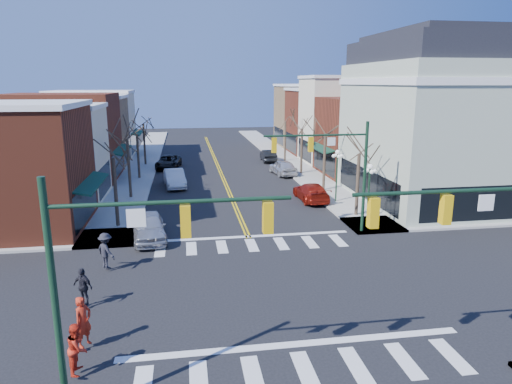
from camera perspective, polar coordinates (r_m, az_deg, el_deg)
name	(u,v)px	position (r m, az deg, el deg)	size (l,w,h in m)	color
ground	(271,290)	(21.94, 1.90, -12.20)	(160.00, 160.00, 0.00)	black
sidewalk_left	(128,195)	(40.82, -15.70, -0.36)	(3.50, 70.00, 0.15)	#9E9B93
sidewalk_right	(324,188)	(42.41, 8.46, 0.51)	(3.50, 70.00, 0.15)	#9E9B93
bldg_left_brick_a	(2,170)	(33.74, -29.17, 2.39)	(10.00, 8.50, 8.00)	maroon
bldg_left_stucco_a	(39,156)	(41.03, -25.52, 4.13)	(10.00, 7.00, 7.50)	beige
bldg_left_brick_b	(63,138)	(48.63, -22.99, 6.24)	(10.00, 9.00, 8.50)	maroon
bldg_left_tan	(81,133)	(56.66, -21.01, 6.95)	(10.00, 7.50, 7.80)	#9A7B55
bldg_left_stucco_b	(94,125)	(64.21, -19.63, 7.91)	(10.00, 8.00, 8.20)	beige
bldg_right_brick_a	(371,137)	(49.40, 14.17, 6.70)	(10.00, 8.50, 8.00)	maroon
bldg_right_stucco	(346,121)	(56.48, 11.16, 8.69)	(10.00, 7.00, 10.00)	beige
bldg_right_brick_b	(327,122)	(63.62, 8.82, 8.62)	(10.00, 8.00, 8.50)	maroon
bldg_right_tan	(311,116)	(71.24, 6.86, 9.39)	(10.00, 8.00, 9.00)	#9A7B55
victorian_corner	(441,119)	(39.60, 22.12, 8.40)	(12.25, 14.25, 13.30)	#ADB9A0
traffic_mast_near_left	(123,264)	(13.05, -16.28, -8.67)	(6.60, 0.28, 7.20)	#14331E
traffic_mast_near_right	(494,243)	(15.94, 27.57, -5.63)	(6.60, 0.28, 7.20)	#14331E
traffic_mast_far_right	(337,162)	(28.78, 10.10, 3.70)	(6.60, 0.28, 7.20)	#14331E
lamppost_corner	(369,184)	(31.06, 13.95, 0.94)	(0.36, 0.36, 4.33)	#14331E
lamppost_midblock	(337,167)	(37.01, 10.09, 3.11)	(0.36, 0.36, 4.33)	#14331E
tree_left_a	(116,193)	(31.57, -17.13, -0.15)	(0.24, 0.24, 4.76)	#382B21
tree_left_b	(129,169)	(39.30, -15.58, 2.77)	(0.24, 0.24, 5.04)	#382B21
tree_left_c	(138,157)	(47.19, -14.51, 4.26)	(0.24, 0.24, 4.55)	#382B21
tree_left_d	(144,145)	(55.05, -13.77, 5.76)	(0.24, 0.24, 4.90)	#382B21
tree_right_a	(357,186)	(33.53, 12.57, 0.78)	(0.24, 0.24, 4.62)	#382B21
tree_right_b	(324,163)	(40.88, 8.53, 3.62)	(0.24, 0.24, 5.18)	#382B21
tree_right_c	(302,152)	(48.49, 5.71, 5.04)	(0.24, 0.24, 4.83)	#382B21
tree_right_d	(285,142)	(56.19, 3.66, 6.31)	(0.24, 0.24, 4.97)	#382B21
car_left_near	(149,227)	(29.07, -13.23, -4.24)	(1.96, 4.87, 1.66)	#B4B4B9
car_left_mid	(175,178)	(43.22, -10.13, 1.69)	(1.72, 4.92, 1.62)	silver
car_left_far	(168,162)	(52.82, -10.88, 3.71)	(2.44, 5.28, 1.47)	black
car_right_near	(311,192)	(37.83, 6.90, 0.00)	(2.06, 5.07, 1.47)	maroon
car_right_mid	(283,167)	(48.22, 3.39, 3.10)	(1.91, 4.75, 1.62)	silver
car_right_far	(268,156)	(56.47, 1.54, 4.57)	(1.56, 4.47, 1.47)	black
pedestrian_red_a	(83,322)	(18.23, -20.77, -14.91)	(0.70, 0.46, 1.91)	#AF2512
pedestrian_red_b	(78,348)	(16.90, -21.41, -17.69)	(0.84, 0.66, 1.73)	red
pedestrian_dark_a	(83,286)	(21.35, -20.85, -10.97)	(0.98, 0.41, 1.67)	black
pedestrian_dark_b	(106,251)	(24.87, -18.26, -6.98)	(1.22, 0.70, 1.89)	black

